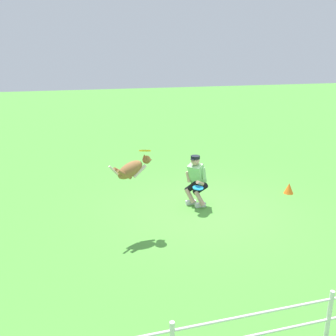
{
  "coord_description": "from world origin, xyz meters",
  "views": [
    {
      "loc": [
        3.1,
        7.77,
        3.7
      ],
      "look_at": [
        0.97,
        0.11,
        1.2
      ],
      "focal_mm": 40.37,
      "sensor_mm": 36.0,
      "label": 1
    }
  ],
  "objects_px": {
    "person": "(196,179)",
    "dog": "(132,169)",
    "training_cone": "(289,188)",
    "frisbee_held": "(198,188)",
    "frisbee_flying": "(145,151)"
  },
  "relations": [
    {
      "from": "dog",
      "to": "training_cone",
      "type": "height_order",
      "value": "dog"
    },
    {
      "from": "dog",
      "to": "frisbee_flying",
      "type": "relative_size",
      "value": 3.91
    },
    {
      "from": "person",
      "to": "dog",
      "type": "height_order",
      "value": "dog"
    },
    {
      "from": "frisbee_held",
      "to": "frisbee_flying",
      "type": "bearing_deg",
      "value": 24.09
    },
    {
      "from": "frisbee_flying",
      "to": "frisbee_held",
      "type": "xyz_separation_m",
      "value": [
        -1.38,
        -0.62,
        -1.15
      ]
    },
    {
      "from": "frisbee_flying",
      "to": "person",
      "type": "bearing_deg",
      "value": -145.92
    },
    {
      "from": "training_cone",
      "to": "frisbee_held",
      "type": "bearing_deg",
      "value": 10.0
    },
    {
      "from": "dog",
      "to": "frisbee_held",
      "type": "relative_size",
      "value": 3.79
    },
    {
      "from": "frisbee_held",
      "to": "training_cone",
      "type": "height_order",
      "value": "frisbee_held"
    },
    {
      "from": "person",
      "to": "training_cone",
      "type": "bearing_deg",
      "value": 143.85
    },
    {
      "from": "dog",
      "to": "frisbee_flying",
      "type": "xyz_separation_m",
      "value": [
        -0.28,
        -0.07,
        0.34
      ]
    },
    {
      "from": "frisbee_flying",
      "to": "training_cone",
      "type": "relative_size",
      "value": 0.85
    },
    {
      "from": "person",
      "to": "dog",
      "type": "relative_size",
      "value": 1.36
    },
    {
      "from": "dog",
      "to": "frisbee_held",
      "type": "xyz_separation_m",
      "value": [
        -1.66,
        -0.68,
        -0.81
      ]
    },
    {
      "from": "frisbee_held",
      "to": "training_cone",
      "type": "xyz_separation_m",
      "value": [
        -2.78,
        -0.49,
        -0.47
      ]
    }
  ]
}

